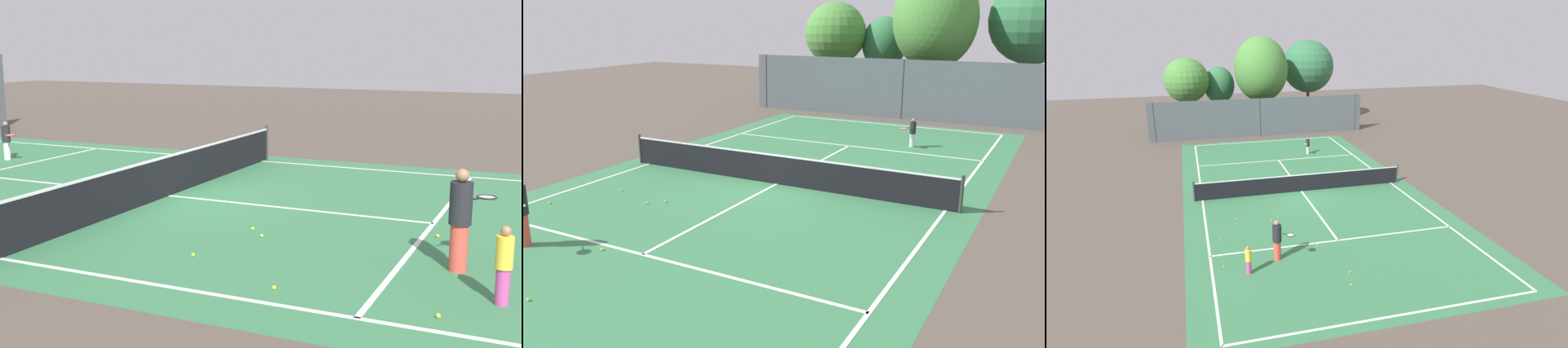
% 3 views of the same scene
% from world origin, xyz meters
% --- Properties ---
extents(ground_plane, '(80.00, 80.00, 0.00)m').
position_xyz_m(ground_plane, '(0.00, 0.00, 0.00)').
color(ground_plane, brown).
extents(court_surface, '(13.00, 25.00, 0.01)m').
position_xyz_m(court_surface, '(0.00, 0.00, 0.00)').
color(court_surface, '#387A4C').
rests_on(court_surface, ground_plane).
extents(tennis_net, '(11.90, 0.10, 1.10)m').
position_xyz_m(tennis_net, '(0.00, 0.00, 0.51)').
color(tennis_net, '#333833').
rests_on(tennis_net, ground_plane).
extents(perimeter_fence, '(18.00, 0.12, 3.20)m').
position_xyz_m(perimeter_fence, '(0.00, 14.00, 1.60)').
color(perimeter_fence, '#515B60').
rests_on(perimeter_fence, ground_plane).
extents(tree_0, '(4.76, 4.59, 8.15)m').
position_xyz_m(tree_0, '(0.74, 17.16, 5.28)').
color(tree_0, brown).
rests_on(tree_0, ground_plane).
extents(tree_1, '(3.90, 3.90, 6.36)m').
position_xyz_m(tree_1, '(-5.72, 18.06, 4.38)').
color(tree_1, brown).
rests_on(tree_1, ground_plane).
extents(tree_2, '(4.94, 4.94, 7.70)m').
position_xyz_m(tree_2, '(5.71, 19.55, 5.22)').
color(tree_2, brown).
rests_on(tree_2, ground_plane).
extents(tree_3, '(2.80, 2.58, 5.45)m').
position_xyz_m(tree_3, '(-2.85, 19.21, 3.73)').
color(tree_3, brown).
rests_on(tree_3, ground_plane).
extents(player_0, '(0.64, 0.81, 1.23)m').
position_xyz_m(player_0, '(2.41, 7.51, 0.64)').
color(player_0, silver).
rests_on(player_0, ground_plane).
extents(ball_crate, '(0.43, 0.31, 0.43)m').
position_xyz_m(ball_crate, '(1.06, 0.66, 0.18)').
color(ball_crate, red).
rests_on(ball_crate, ground_plane).
extents(tennis_ball_1, '(0.07, 0.07, 0.07)m').
position_xyz_m(tennis_ball_1, '(-4.71, 9.96, 0.03)').
color(tennis_ball_1, '#CCE533').
rests_on(tennis_ball_1, ground_plane).
extents(tennis_ball_3, '(0.07, 0.07, 0.07)m').
position_xyz_m(tennis_ball_3, '(-1.01, -6.67, 0.03)').
color(tennis_ball_3, '#CCE533').
rests_on(tennis_ball_3, ground_plane).
extents(tennis_ball_4, '(0.07, 0.07, 0.07)m').
position_xyz_m(tennis_ball_4, '(-2.73, 5.09, 0.03)').
color(tennis_ball_4, '#CCE533').
rests_on(tennis_ball_4, ground_plane).
extents(tennis_ball_5, '(0.07, 0.07, 0.07)m').
position_xyz_m(tennis_ball_5, '(-2.01, -3.21, 0.03)').
color(tennis_ball_5, '#CCE533').
rests_on(tennis_ball_5, ground_plane).
extents(tennis_ball_6, '(0.07, 0.07, 0.07)m').
position_xyz_m(tennis_ball_6, '(-0.44, -9.09, 0.03)').
color(tennis_ball_6, '#CCE533').
rests_on(tennis_ball_6, ground_plane).
extents(tennis_ball_7, '(0.07, 0.07, 0.07)m').
position_xyz_m(tennis_ball_7, '(-2.40, -3.58, 0.03)').
color(tennis_ball_7, '#CCE533').
rests_on(tennis_ball_7, ground_plane).
extents(tennis_ball_8, '(0.07, 0.07, 0.07)m').
position_xyz_m(tennis_ball_8, '(-4.93, -4.93, 0.03)').
color(tennis_ball_8, '#CCE533').
rests_on(tennis_ball_8, ground_plane).
extents(tennis_ball_9, '(0.07, 0.07, 0.07)m').
position_xyz_m(tennis_ball_9, '(-4.00, -2.99, 0.03)').
color(tennis_ball_9, '#CCE533').
rests_on(tennis_ball_9, ground_plane).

